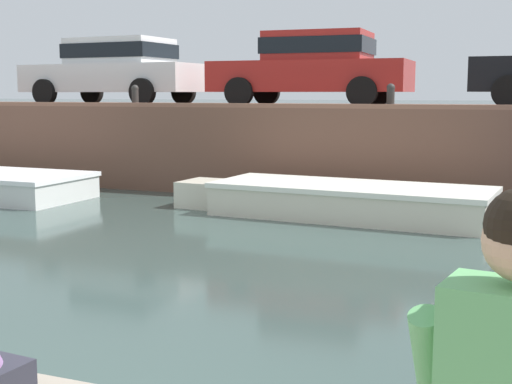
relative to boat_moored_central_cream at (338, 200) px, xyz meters
name	(u,v)px	position (x,y,z in m)	size (l,w,h in m)	color
ground_plane	(286,269)	(0.42, -3.60, -0.27)	(400.00, 400.00, 0.00)	#384C47
far_quay_wall	(414,146)	(0.42, 4.48, 0.59)	(60.00, 6.00, 1.71)	brown
far_wall_coping	(387,106)	(0.42, 1.60, 1.48)	(60.00, 0.24, 0.08)	brown
boat_moored_central_cream	(338,200)	(0.00, 0.00, 0.00)	(5.34, 1.93, 0.53)	silver
car_leftmost_white	(117,69)	(-6.43, 3.53, 2.29)	(4.45, 2.09, 1.54)	white
car_left_inner_red	(314,66)	(-1.56, 3.53, 2.29)	(4.21, 2.04, 1.54)	#B2231E
mooring_bollard_west	(135,95)	(-4.83, 1.73, 1.68)	(0.15, 0.15, 0.45)	#2D2B28
mooring_bollard_mid	(391,95)	(0.46, 1.73, 1.68)	(0.15, 0.15, 0.45)	#2D2B28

